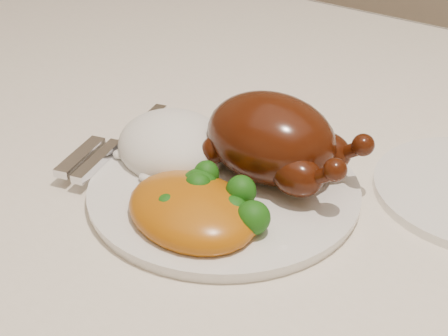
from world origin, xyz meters
The scene contains 7 objects.
dining_table centered at (0.00, 0.00, 0.67)m, with size 1.60×0.90×0.76m.
tablecloth centered at (0.00, 0.00, 0.74)m, with size 1.73×1.03×0.18m.
dinner_plate centered at (-0.08, -0.14, 0.77)m, with size 0.28×0.28×0.01m, color white.
roast_chicken centered at (-0.06, -0.09, 0.82)m, with size 0.17×0.11×0.09m.
rice_mound centered at (-0.16, -0.12, 0.79)m, with size 0.16×0.15×0.07m.
mac_and_cheese centered at (-0.06, -0.20, 0.79)m, with size 0.15×0.12×0.06m.
cutlery centered at (-0.23, -0.16, 0.79)m, with size 0.07×0.19×0.01m.
Camera 1 is at (0.24, -0.56, 1.13)m, focal length 50.00 mm.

